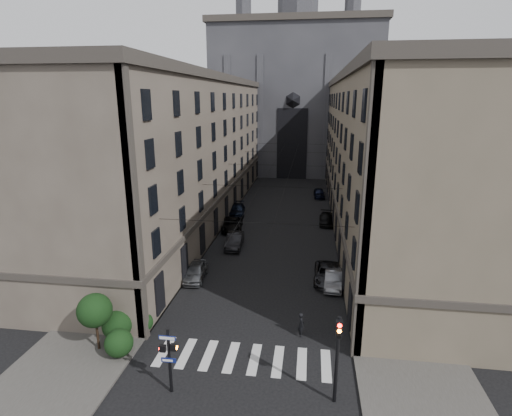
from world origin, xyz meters
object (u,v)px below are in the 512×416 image
at_px(pedestrian_signal_left, 169,356).
at_px(pedestrian, 301,325).
at_px(gothic_tower, 296,89).
at_px(traffic_light_right, 338,350).
at_px(car_right_far, 319,193).
at_px(car_left_near, 196,271).
at_px(car_right_near, 334,279).
at_px(car_left_far, 237,210).
at_px(car_left_midnear, 235,240).
at_px(car_right_midnear, 327,274).
at_px(car_left_midfar, 232,224).
at_px(car_right_midfar, 327,219).

bearing_deg(pedestrian_signal_left, pedestrian, 42.46).
height_order(gothic_tower, pedestrian, gothic_tower).
height_order(traffic_light_right, car_right_far, traffic_light_right).
relative_size(car_left_near, car_right_near, 1.05).
relative_size(traffic_light_right, car_left_far, 1.03).
relative_size(car_left_midnear, car_left_far, 0.94).
distance_m(car_left_near, car_right_midnear, 11.95).
relative_size(car_left_midfar, car_right_midfar, 1.11).
relative_size(car_left_near, car_right_far, 1.02).
bearing_deg(gothic_tower, car_right_far, -78.38).
xyz_separation_m(car_left_near, car_right_midfar, (12.40, 18.33, -0.06)).
distance_m(traffic_light_right, pedestrian, 6.84).
height_order(pedestrian_signal_left, car_right_far, pedestrian_signal_left).
bearing_deg(car_left_midnear, traffic_light_right, -69.52).
xyz_separation_m(car_left_far, car_right_near, (12.40, -20.74, -0.04)).
bearing_deg(traffic_light_right, car_right_far, 90.21).
distance_m(car_left_near, car_right_midfar, 22.13).
height_order(traffic_light_right, car_right_midnear, traffic_light_right).
bearing_deg(car_left_midnear, car_right_far, 65.14).
relative_size(car_left_near, car_left_midfar, 0.84).
relative_size(traffic_light_right, car_left_midfar, 0.99).
height_order(car_left_midnear, car_right_far, car_left_midnear).
xyz_separation_m(traffic_light_right, car_right_far, (-0.17, 46.61, -2.55)).
relative_size(car_left_midnear, car_right_midfar, 1.01).
relative_size(gothic_tower, car_left_midfar, 11.06).
bearing_deg(traffic_light_right, car_right_midfar, 88.93).
bearing_deg(pedestrian, car_right_near, -36.07).
bearing_deg(pedestrian_signal_left, car_left_midfar, 94.18).
bearing_deg(gothic_tower, car_right_midnear, -84.40).
relative_size(car_right_near, car_right_midfar, 0.89).
relative_size(car_right_near, pedestrian, 2.37).
bearing_deg(car_left_midnear, gothic_tower, 82.01).
distance_m(car_right_near, car_right_midfar, 18.13).
height_order(pedestrian_signal_left, car_left_midfar, pedestrian_signal_left).
xyz_separation_m(traffic_light_right, pedestrian, (-2.01, 6.08, -2.40)).
height_order(car_left_midfar, car_right_far, car_right_far).
bearing_deg(car_right_midnear, car_left_far, 122.97).
bearing_deg(car_left_far, car_left_near, -97.11).
bearing_deg(car_right_midfar, pedestrian_signal_left, -105.30).
distance_m(car_left_midnear, car_left_far, 12.66).
bearing_deg(car_left_midfar, car_right_midnear, -56.40).
xyz_separation_m(car_left_midfar, car_right_midnear, (11.29, -13.05, -0.02)).
distance_m(pedestrian_signal_left, car_left_midfar, 28.67).
height_order(car_left_midfar, car_right_midfar, car_left_midfar).
height_order(car_left_midfar, car_right_near, car_left_midfar).
xyz_separation_m(gothic_tower, car_left_far, (-6.20, -38.25, -17.06)).
relative_size(gothic_tower, car_right_midfar, 12.31).
relative_size(car_left_near, car_right_midnear, 0.87).
xyz_separation_m(car_right_midfar, pedestrian, (-2.61, -26.09, 0.20)).
bearing_deg(car_right_near, car_left_far, 125.25).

